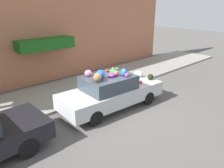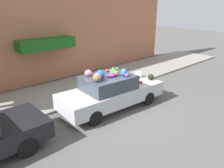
{
  "view_description": "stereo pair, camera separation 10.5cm",
  "coord_description": "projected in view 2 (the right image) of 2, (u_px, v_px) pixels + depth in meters",
  "views": [
    {
      "loc": [
        -5.64,
        -6.14,
        4.12
      ],
      "look_at": [
        0.0,
        0.0,
        1.03
      ],
      "focal_mm": 35.0,
      "sensor_mm": 36.0,
      "label": 1
    },
    {
      "loc": [
        -5.56,
        -6.21,
        4.12
      ],
      "look_at": [
        0.0,
        0.0,
        1.03
      ],
      "focal_mm": 35.0,
      "sensor_mm": 36.0,
      "label": 2
    }
  ],
  "objects": [
    {
      "name": "sidewalk_curb",
      "position": [
        77.0,
        88.0,
        11.11
      ],
      "size": [
        24.0,
        3.2,
        0.1
      ],
      "color": "gray",
      "rests_on": "ground"
    },
    {
      "name": "building_facade",
      "position": [
        50.0,
        23.0,
        11.58
      ],
      "size": [
        18.0,
        1.2,
        6.36
      ],
      "color": "#B26B4C",
      "rests_on": "ground"
    },
    {
      "name": "fire_hydrant",
      "position": [
        100.0,
        85.0,
        10.49
      ],
      "size": [
        0.2,
        0.2,
        0.7
      ],
      "color": "red",
      "rests_on": "sidewalk_curb"
    },
    {
      "name": "ground_plane",
      "position": [
        112.0,
        107.0,
        9.25
      ],
      "size": [
        60.0,
        60.0,
        0.0
      ],
      "primitive_type": "plane",
      "color": "#565451"
    },
    {
      "name": "art_car",
      "position": [
        112.0,
        91.0,
        8.98
      ],
      "size": [
        4.55,
        1.96,
        1.75
      ],
      "rotation": [
        0.0,
        0.0,
        -0.06
      ],
      "color": "#B7BABF",
      "rests_on": "ground"
    }
  ]
}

